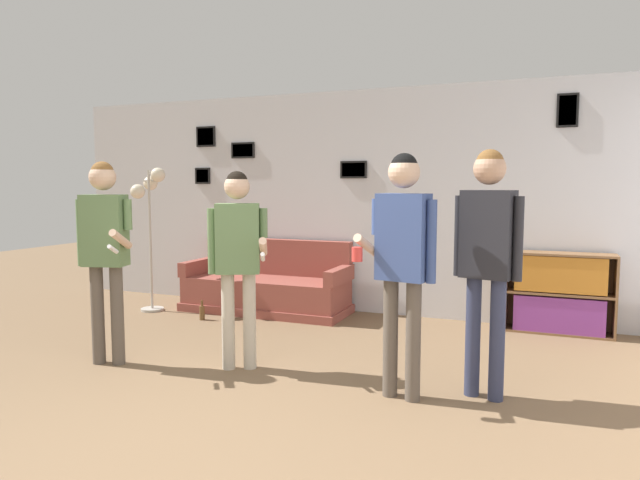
% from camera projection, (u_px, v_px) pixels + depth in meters
% --- Properties ---
extents(ground_plane, '(20.00, 20.00, 0.00)m').
position_uv_depth(ground_plane, '(157.00, 468.00, 3.16)').
color(ground_plane, brown).
extents(wall_back, '(8.60, 0.08, 2.70)m').
position_uv_depth(wall_back, '(375.00, 202.00, 6.89)').
color(wall_back, silver).
rests_on(wall_back, ground_plane).
extents(couch, '(2.06, 0.80, 0.87)m').
position_uv_depth(couch, '(268.00, 288.00, 7.07)').
color(couch, brown).
rests_on(couch, ground_plane).
extents(bookshelf, '(1.08, 0.30, 0.86)m').
position_uv_depth(bookshelf, '(559.00, 293.00, 5.99)').
color(bookshelf, brown).
rests_on(bookshelf, ground_plane).
extents(floor_lamp, '(0.39, 0.42, 1.77)m').
position_uv_depth(floor_lamp, '(149.00, 202.00, 6.99)').
color(floor_lamp, '#ADA89E').
rests_on(floor_lamp, ground_plane).
extents(person_player_foreground_left, '(0.56, 0.44, 1.76)m').
position_uv_depth(person_player_foreground_left, '(105.00, 240.00, 4.90)').
color(person_player_foreground_left, brown).
rests_on(person_player_foreground_left, ground_plane).
extents(person_player_foreground_center, '(0.59, 0.39, 1.68)m').
position_uv_depth(person_player_foreground_center, '(238.00, 249.00, 4.77)').
color(person_player_foreground_center, '#B7AD99').
rests_on(person_player_foreground_center, ground_plane).
extents(person_watcher_holding_cup, '(0.55, 0.42, 1.79)m').
position_uv_depth(person_watcher_holding_cup, '(403.00, 248.00, 4.09)').
color(person_watcher_holding_cup, brown).
rests_on(person_watcher_holding_cup, ground_plane).
extents(person_spectator_near_bookshelf, '(0.49, 0.28, 1.82)m').
position_uv_depth(person_spectator_near_bookshelf, '(487.00, 245.00, 4.09)').
color(person_spectator_near_bookshelf, '#2D334C').
rests_on(person_spectator_near_bookshelf, ground_plane).
extents(bottle_on_floor, '(0.06, 0.06, 0.23)m').
position_uv_depth(bottle_on_floor, '(202.00, 312.00, 6.61)').
color(bottle_on_floor, brown).
rests_on(bottle_on_floor, ground_plane).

